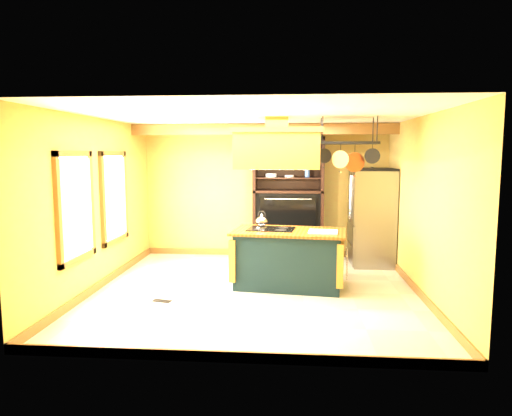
# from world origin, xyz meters

# --- Properties ---
(floor) EXTENTS (5.00, 5.00, 0.00)m
(floor) POSITION_xyz_m (0.00, 0.00, 0.00)
(floor) COLOR beige
(floor) RESTS_ON ground
(ceiling) EXTENTS (5.00, 5.00, 0.00)m
(ceiling) POSITION_xyz_m (0.00, 0.00, 2.70)
(ceiling) COLOR white
(ceiling) RESTS_ON wall_back
(wall_back) EXTENTS (5.00, 0.02, 2.70)m
(wall_back) POSITION_xyz_m (0.00, 2.50, 1.35)
(wall_back) COLOR gold
(wall_back) RESTS_ON floor
(wall_front) EXTENTS (5.00, 0.02, 2.70)m
(wall_front) POSITION_xyz_m (0.00, -2.50, 1.35)
(wall_front) COLOR gold
(wall_front) RESTS_ON floor
(wall_left) EXTENTS (0.02, 5.00, 2.70)m
(wall_left) POSITION_xyz_m (-2.50, 0.00, 1.35)
(wall_left) COLOR gold
(wall_left) RESTS_ON floor
(wall_right) EXTENTS (0.02, 5.00, 2.70)m
(wall_right) POSITION_xyz_m (2.50, 0.00, 1.35)
(wall_right) COLOR gold
(wall_right) RESTS_ON floor
(ceiling_beam) EXTENTS (5.00, 0.15, 0.20)m
(ceiling_beam) POSITION_xyz_m (0.00, 1.70, 2.59)
(ceiling_beam) COLOR brown
(ceiling_beam) RESTS_ON ceiling
(window_near) EXTENTS (0.06, 1.06, 1.56)m
(window_near) POSITION_xyz_m (-2.47, -0.80, 1.40)
(window_near) COLOR brown
(window_near) RESTS_ON wall_left
(window_far) EXTENTS (0.06, 1.06, 1.56)m
(window_far) POSITION_xyz_m (-2.47, 0.60, 1.40)
(window_far) COLOR brown
(window_far) RESTS_ON wall_left
(kitchen_island) EXTENTS (1.89, 1.19, 1.11)m
(kitchen_island) POSITION_xyz_m (0.51, 0.28, 0.47)
(kitchen_island) COLOR black
(kitchen_island) RESTS_ON floor
(range_hood) EXTENTS (1.39, 0.79, 0.80)m
(range_hood) POSITION_xyz_m (0.31, 0.28, 2.24)
(range_hood) COLOR #BA792E
(range_hood) RESTS_ON ceiling
(pot_rack) EXTENTS (0.95, 0.45, 0.85)m
(pot_rack) POSITION_xyz_m (1.42, 0.28, 2.21)
(pot_rack) COLOR black
(pot_rack) RESTS_ON ceiling
(refrigerator) EXTENTS (0.79, 0.93, 1.82)m
(refrigerator) POSITION_xyz_m (2.09, 1.90, 0.89)
(refrigerator) COLOR gray
(refrigerator) RESTS_ON floor
(hutch) EXTENTS (1.39, 0.63, 2.46)m
(hutch) POSITION_xyz_m (0.48, 2.23, 0.94)
(hutch) COLOR black
(hutch) RESTS_ON floor
(floor_register) EXTENTS (0.30, 0.18, 0.01)m
(floor_register) POSITION_xyz_m (-1.32, -0.62, 0.01)
(floor_register) COLOR black
(floor_register) RESTS_ON floor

